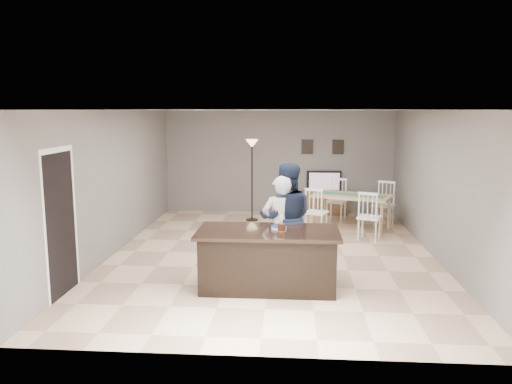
# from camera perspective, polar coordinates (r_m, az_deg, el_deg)

# --- Properties ---
(floor) EXTENTS (8.00, 8.00, 0.00)m
(floor) POSITION_cam_1_polar(r_m,az_deg,el_deg) (9.54, 1.89, -7.09)
(floor) COLOR #D1AC86
(floor) RESTS_ON ground
(room_shell) EXTENTS (8.00, 8.00, 8.00)m
(room_shell) POSITION_cam_1_polar(r_m,az_deg,el_deg) (9.21, 1.94, 2.97)
(room_shell) COLOR slate
(room_shell) RESTS_ON floor
(kitchen_island) EXTENTS (2.15, 1.10, 0.90)m
(kitchen_island) POSITION_cam_1_polar(r_m,az_deg,el_deg) (7.68, 1.38, -7.63)
(kitchen_island) COLOR black
(kitchen_island) RESTS_ON floor
(tv_console) EXTENTS (1.20, 0.40, 0.60)m
(tv_console) POSITION_cam_1_polar(r_m,az_deg,el_deg) (13.16, 7.76, -1.24)
(tv_console) COLOR brown
(tv_console) RESTS_ON floor
(television) EXTENTS (0.91, 0.12, 0.53)m
(television) POSITION_cam_1_polar(r_m,az_deg,el_deg) (13.14, 7.80, 1.23)
(television) COLOR black
(television) RESTS_ON tv_console
(tv_screen_glow) EXTENTS (0.78, 0.00, 0.78)m
(tv_screen_glow) POSITION_cam_1_polar(r_m,az_deg,el_deg) (13.06, 7.82, 1.21)
(tv_screen_glow) COLOR orange
(tv_screen_glow) RESTS_ON tv_console
(picture_frames) EXTENTS (1.10, 0.02, 0.38)m
(picture_frames) POSITION_cam_1_polar(r_m,az_deg,el_deg) (13.18, 7.63, 5.14)
(picture_frames) COLOR black
(picture_frames) RESTS_ON room_shell
(doorway) EXTENTS (0.00, 2.10, 2.65)m
(doorway) POSITION_cam_1_polar(r_m,az_deg,el_deg) (7.74, -21.48, -2.03)
(doorway) COLOR black
(doorway) RESTS_ON floor
(woman) EXTENTS (0.68, 0.52, 1.66)m
(woman) POSITION_cam_1_polar(r_m,az_deg,el_deg) (8.11, 2.83, -3.96)
(woman) COLOR silver
(woman) RESTS_ON floor
(man) EXTENTS (0.94, 0.75, 1.86)m
(man) POSITION_cam_1_polar(r_m,az_deg,el_deg) (8.26, 3.47, -3.02)
(man) COLOR #171F32
(man) RESTS_ON floor
(birthday_cake) EXTENTS (0.16, 0.16, 0.24)m
(birthday_cake) POSITION_cam_1_polar(r_m,az_deg,el_deg) (7.53, 2.93, -4.03)
(birthday_cake) COLOR gold
(birthday_cake) RESTS_ON kitchen_island
(plate_stack) EXTENTS (0.25, 0.25, 0.04)m
(plate_stack) POSITION_cam_1_polar(r_m,az_deg,el_deg) (7.67, 2.64, -4.08)
(plate_stack) COLOR white
(plate_stack) RESTS_ON kitchen_island
(dining_table) EXTENTS (2.21, 2.38, 1.04)m
(dining_table) POSITION_cam_1_polar(r_m,az_deg,el_deg) (11.52, 10.88, -1.01)
(dining_table) COLOR tan
(dining_table) RESTS_ON floor
(floor_lamp) EXTENTS (0.30, 0.30, 2.00)m
(floor_lamp) POSITION_cam_1_polar(r_m,az_deg,el_deg) (12.12, -0.47, 3.91)
(floor_lamp) COLOR black
(floor_lamp) RESTS_ON floor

